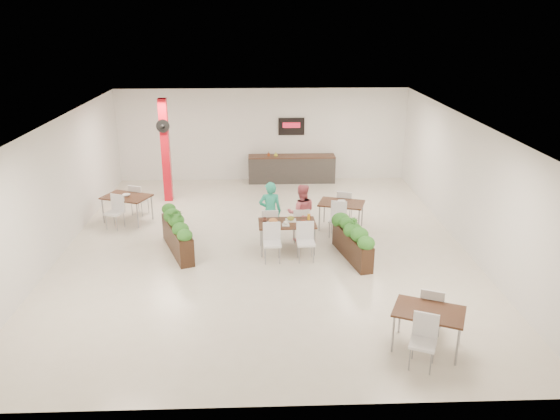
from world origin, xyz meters
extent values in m
plane|color=beige|center=(0.00, 0.00, 0.00)|extent=(12.00, 12.00, 0.00)
cube|color=white|center=(0.00, 6.00, 1.60)|extent=(10.00, 0.10, 3.20)
cube|color=white|center=(0.00, -6.00, 1.60)|extent=(10.00, 0.10, 3.20)
cube|color=white|center=(-5.00, 0.00, 1.60)|extent=(0.10, 12.00, 3.20)
cube|color=white|center=(5.00, 0.00, 1.60)|extent=(0.10, 12.00, 3.20)
cube|color=white|center=(0.00, 0.00, 3.20)|extent=(10.00, 12.00, 0.04)
cube|color=red|center=(-3.00, 3.80, 1.60)|extent=(0.25, 0.25, 3.20)
cylinder|color=black|center=(-3.00, 3.62, 2.40)|extent=(0.40, 0.06, 0.40)
sphere|color=black|center=(-3.00, 3.58, 2.40)|extent=(0.12, 0.12, 0.12)
cube|color=#2F2C2A|center=(1.00, 5.65, 0.45)|extent=(3.00, 0.60, 0.90)
cube|color=black|center=(1.00, 5.65, 0.92)|extent=(3.00, 0.62, 0.04)
cube|color=black|center=(1.00, 5.96, 1.90)|extent=(0.90, 0.04, 0.60)
cube|color=red|center=(1.00, 5.93, 1.95)|extent=(0.60, 0.02, 0.18)
imported|color=#8C3817|center=(0.20, 5.65, 1.04)|extent=(0.09, 0.09, 0.19)
imported|color=yellow|center=(0.45, 5.65, 1.02)|extent=(0.13, 0.13, 0.17)
cube|color=black|center=(0.55, -0.27, 0.73)|extent=(1.42, 0.84, 0.04)
cylinder|color=gray|center=(-0.08, -0.62, 0.35)|extent=(0.04, 0.04, 0.71)
cylinder|color=gray|center=(1.20, -0.59, 0.35)|extent=(0.04, 0.04, 0.71)
cylinder|color=gray|center=(-0.10, 0.05, 0.35)|extent=(0.04, 0.04, 0.71)
cylinder|color=gray|center=(1.18, 0.09, 0.35)|extent=(0.04, 0.04, 0.71)
cube|color=white|center=(0.13, 0.32, 0.45)|extent=(0.43, 0.43, 0.05)
cube|color=white|center=(0.13, 0.13, 0.70)|extent=(0.42, 0.05, 0.45)
cylinder|color=gray|center=(0.29, 0.50, 0.21)|extent=(0.02, 0.02, 0.43)
cylinder|color=gray|center=(-0.05, 0.49, 0.21)|extent=(0.02, 0.02, 0.43)
cylinder|color=gray|center=(0.30, 0.16, 0.21)|extent=(0.02, 0.02, 0.43)
cylinder|color=gray|center=(-0.04, 0.15, 0.21)|extent=(0.02, 0.02, 0.43)
cube|color=white|center=(0.93, 0.35, 0.45)|extent=(0.43, 0.43, 0.05)
cube|color=white|center=(0.93, 0.16, 0.70)|extent=(0.42, 0.05, 0.45)
cylinder|color=gray|center=(1.09, 0.52, 0.21)|extent=(0.02, 0.02, 0.43)
cylinder|color=gray|center=(0.75, 0.51, 0.21)|extent=(0.02, 0.02, 0.43)
cylinder|color=gray|center=(1.10, 0.18, 0.21)|extent=(0.02, 0.02, 0.43)
cylinder|color=gray|center=(0.76, 0.17, 0.21)|extent=(0.02, 0.02, 0.43)
cube|color=white|center=(0.16, -0.88, 0.45)|extent=(0.43, 0.43, 0.05)
cube|color=white|center=(0.16, -0.69, 0.70)|extent=(0.42, 0.05, 0.45)
cylinder|color=gray|center=(0.00, -1.05, 0.21)|extent=(0.02, 0.02, 0.43)
cylinder|color=gray|center=(0.34, -1.04, 0.21)|extent=(0.02, 0.02, 0.43)
cylinder|color=gray|center=(-0.01, -0.71, 0.21)|extent=(0.02, 0.02, 0.43)
cylinder|color=gray|center=(0.33, -0.70, 0.21)|extent=(0.02, 0.02, 0.43)
cube|color=white|center=(0.96, -0.85, 0.45)|extent=(0.43, 0.43, 0.05)
cube|color=white|center=(0.96, -0.66, 0.70)|extent=(0.42, 0.05, 0.45)
cylinder|color=gray|center=(0.80, -1.03, 0.21)|extent=(0.02, 0.02, 0.43)
cylinder|color=gray|center=(1.14, -1.02, 0.21)|extent=(0.02, 0.02, 0.43)
cylinder|color=gray|center=(0.79, -0.69, 0.21)|extent=(0.02, 0.02, 0.43)
cylinder|color=gray|center=(1.13, -0.68, 0.21)|extent=(0.02, 0.02, 0.43)
cube|color=white|center=(0.20, -0.38, 0.76)|extent=(0.31, 0.31, 0.01)
ellipsoid|color=#9B5B26|center=(0.20, -0.38, 0.83)|extent=(0.22, 0.22, 0.13)
cube|color=white|center=(0.64, -0.14, 0.76)|extent=(0.27, 0.27, 0.01)
ellipsoid|color=orange|center=(0.64, -0.14, 0.82)|extent=(0.18, 0.18, 0.11)
cube|color=white|center=(0.95, -0.37, 0.76)|extent=(0.27, 0.27, 0.01)
ellipsoid|color=#48110E|center=(0.95, -0.37, 0.81)|extent=(0.16, 0.16, 0.10)
cube|color=white|center=(0.50, -0.45, 0.76)|extent=(0.19, 0.19, 0.01)
ellipsoid|color=white|center=(0.50, -0.45, 0.80)|extent=(0.12, 0.12, 0.07)
cylinder|color=#EDA519|center=(1.09, -0.10, 0.82)|extent=(0.07, 0.07, 0.15)
imported|color=brown|center=(-0.01, -0.18, 0.80)|extent=(0.12, 0.12, 0.10)
imported|color=#28AF8C|center=(0.15, 0.38, 0.80)|extent=(0.59, 0.40, 1.60)
imported|color=#DF6370|center=(0.95, 0.38, 0.76)|extent=(0.75, 0.60, 1.52)
cube|color=black|center=(-2.16, -0.23, 0.34)|extent=(1.04, 2.05, 0.69)
ellipsoid|color=#1B5317|center=(-1.85, -1.05, 0.81)|extent=(0.40, 0.40, 0.32)
ellipsoid|color=#1B5317|center=(-2.01, -0.64, 0.81)|extent=(0.40, 0.40, 0.32)
ellipsoid|color=#1B5317|center=(-2.16, -0.23, 0.81)|extent=(0.40, 0.40, 0.32)
ellipsoid|color=#1B5317|center=(-2.31, 0.18, 0.81)|extent=(0.40, 0.40, 0.32)
ellipsoid|color=#1B5317|center=(-2.47, 0.60, 0.81)|extent=(0.40, 0.40, 0.32)
imported|color=#1B5317|center=(-2.16, -0.23, 0.91)|extent=(0.40, 0.35, 0.45)
cube|color=black|center=(2.09, -0.77, 0.31)|extent=(0.72, 1.90, 0.63)
ellipsoid|color=#1B5317|center=(2.26, -1.54, 0.75)|extent=(0.40, 0.40, 0.32)
ellipsoid|color=#1B5317|center=(2.17, -1.16, 0.75)|extent=(0.40, 0.40, 0.32)
ellipsoid|color=#1B5317|center=(2.09, -0.77, 0.75)|extent=(0.40, 0.40, 0.32)
ellipsoid|color=#1B5317|center=(2.00, -0.39, 0.75)|extent=(0.40, 0.40, 0.32)
ellipsoid|color=#1B5317|center=(1.91, 0.00, 0.75)|extent=(0.40, 0.40, 0.32)
imported|color=#1B5317|center=(2.09, -0.77, 0.83)|extent=(0.23, 0.23, 0.41)
cube|color=black|center=(-3.86, 1.96, 0.73)|extent=(1.48, 1.25, 0.04)
cylinder|color=gray|center=(-4.53, 1.84, 0.35)|extent=(0.04, 0.04, 0.71)
cylinder|color=gray|center=(-3.47, 1.41, 0.35)|extent=(0.04, 0.04, 0.71)
cylinder|color=gray|center=(-4.25, 2.51, 0.35)|extent=(0.04, 0.04, 0.71)
cylinder|color=gray|center=(-3.20, 2.08, 0.35)|extent=(0.04, 0.04, 0.71)
cube|color=white|center=(-3.64, 2.52, 0.45)|extent=(0.55, 0.55, 0.05)
cube|color=white|center=(-3.71, 2.34, 0.70)|extent=(0.40, 0.20, 0.45)
cylinder|color=gray|center=(-3.42, 2.61, 0.21)|extent=(0.02, 0.02, 0.43)
cylinder|color=gray|center=(-3.73, 2.74, 0.21)|extent=(0.02, 0.02, 0.43)
cylinder|color=gray|center=(-3.54, 2.30, 0.21)|extent=(0.02, 0.02, 0.43)
cylinder|color=gray|center=(-3.86, 2.42, 0.21)|extent=(0.02, 0.02, 0.43)
cube|color=white|center=(-4.09, 1.41, 0.45)|extent=(0.55, 0.55, 0.05)
cube|color=white|center=(-4.02, 1.58, 0.70)|extent=(0.40, 0.20, 0.45)
cylinder|color=gray|center=(-4.31, 1.31, 0.21)|extent=(0.02, 0.02, 0.43)
cylinder|color=gray|center=(-4.00, 1.19, 0.21)|extent=(0.02, 0.02, 0.43)
cylinder|color=gray|center=(-4.18, 1.63, 0.21)|extent=(0.02, 0.02, 0.43)
cylinder|color=gray|center=(-3.87, 1.50, 0.21)|extent=(0.02, 0.02, 0.43)
imported|color=white|center=(-3.86, 1.96, 0.78)|extent=(0.22, 0.22, 0.05)
cube|color=black|center=(2.10, 1.17, 0.73)|extent=(1.37, 1.12, 0.04)
cylinder|color=gray|center=(1.49, 1.02, 0.35)|extent=(0.04, 0.04, 0.71)
cylinder|color=gray|center=(2.50, 0.69, 0.35)|extent=(0.04, 0.04, 0.71)
cylinder|color=gray|center=(1.69, 1.66, 0.35)|extent=(0.04, 0.04, 0.71)
cylinder|color=gray|center=(2.71, 1.33, 0.35)|extent=(0.04, 0.04, 0.71)
cube|color=white|center=(2.28, 1.74, 0.45)|extent=(0.53, 0.53, 0.05)
cube|color=white|center=(2.22, 1.56, 0.70)|extent=(0.41, 0.17, 0.45)
cylinder|color=gray|center=(2.50, 1.85, 0.21)|extent=(0.02, 0.02, 0.43)
cylinder|color=gray|center=(2.17, 1.96, 0.21)|extent=(0.02, 0.02, 0.43)
cylinder|color=gray|center=(2.39, 1.53, 0.21)|extent=(0.02, 0.02, 0.43)
cylinder|color=gray|center=(2.07, 1.63, 0.21)|extent=(0.02, 0.02, 0.43)
cube|color=white|center=(1.91, 0.60, 0.45)|extent=(0.53, 0.53, 0.05)
cube|color=white|center=(1.97, 0.78, 0.70)|extent=(0.41, 0.17, 0.45)
cylinder|color=gray|center=(1.70, 0.49, 0.21)|extent=(0.02, 0.02, 0.43)
cylinder|color=gray|center=(2.02, 0.39, 0.21)|extent=(0.02, 0.02, 0.43)
cylinder|color=gray|center=(1.80, 0.82, 0.21)|extent=(0.02, 0.02, 0.43)
cylinder|color=gray|center=(2.13, 0.71, 0.21)|extent=(0.02, 0.02, 0.43)
imported|color=white|center=(2.10, 1.17, 0.78)|extent=(0.22, 0.22, 0.05)
cube|color=black|center=(2.79, -4.57, 0.73)|extent=(1.41, 1.20, 0.04)
cylinder|color=gray|center=(2.16, -4.66, 0.35)|extent=(0.04, 0.04, 0.71)
cylinder|color=gray|center=(3.14, -5.09, 0.35)|extent=(0.04, 0.04, 0.71)
cylinder|color=gray|center=(2.44, -4.04, 0.35)|extent=(0.04, 0.04, 0.71)
cylinder|color=gray|center=(3.41, -4.48, 0.35)|extent=(0.04, 0.04, 0.71)
cube|color=white|center=(3.03, -4.02, 0.45)|extent=(0.55, 0.55, 0.05)
cube|color=white|center=(2.95, -4.19, 0.70)|extent=(0.40, 0.21, 0.45)
cylinder|color=gray|center=(3.26, -3.93, 0.21)|extent=(0.02, 0.02, 0.43)
cylinder|color=gray|center=(2.94, -3.79, 0.21)|extent=(0.02, 0.02, 0.43)
cylinder|color=gray|center=(3.12, -4.24, 0.21)|extent=(0.02, 0.02, 0.43)
cylinder|color=gray|center=(2.81, -4.10, 0.21)|extent=(0.02, 0.02, 0.43)
cube|color=white|center=(2.55, -5.12, 0.45)|extent=(0.55, 0.55, 0.05)
cube|color=white|center=(2.62, -4.94, 0.70)|extent=(0.40, 0.21, 0.45)
cylinder|color=gray|center=(2.32, -5.20, 0.21)|extent=(0.02, 0.02, 0.43)
cylinder|color=gray|center=(2.63, -5.34, 0.21)|extent=(0.02, 0.02, 0.43)
cylinder|color=gray|center=(2.46, -4.89, 0.21)|extent=(0.02, 0.02, 0.43)
cylinder|color=gray|center=(2.77, -5.03, 0.21)|extent=(0.02, 0.02, 0.43)
camera|label=1|loc=(-0.10, -12.72, 5.57)|focal=35.00mm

